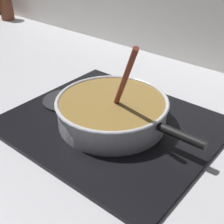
{
  "coord_description": "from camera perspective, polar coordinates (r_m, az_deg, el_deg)",
  "views": [
    {
      "loc": [
        0.55,
        -0.32,
        0.5
      ],
      "look_at": [
        0.09,
        0.24,
        0.05
      ],
      "focal_mm": 49.76,
      "sensor_mm": 36.0,
      "label": 1
    }
  ],
  "objects": [
    {
      "name": "cooking_pan",
      "position": [
        0.85,
        0.06,
        0.26
      ],
      "size": [
        0.43,
        0.31,
        0.26
      ],
      "color": "silver",
      "rests_on": "hob_plate"
    },
    {
      "name": "burner_ring",
      "position": [
        0.87,
        -0.0,
        -1.72
      ],
      "size": [
        0.18,
        0.18,
        0.01
      ],
      "primitive_type": "torus",
      "color": "#592D0C",
      "rests_on": "hob_plate"
    },
    {
      "name": "ground",
      "position": [
        0.82,
        -15.55,
        -8.78
      ],
      "size": [
        2.4,
        1.6,
        0.04
      ],
      "primitive_type": "cube",
      "color": "#B7B7BC"
    },
    {
      "name": "condiment_jar",
      "position": [
        1.97,
        -18.84,
        17.68
      ],
      "size": [
        0.08,
        0.08,
        0.13
      ],
      "color": "brown",
      "rests_on": "ground"
    },
    {
      "name": "hob_plate",
      "position": [
        0.88,
        -0.0,
        -2.26
      ],
      "size": [
        0.56,
        0.48,
        0.01
      ],
      "primitive_type": "cube",
      "color": "black",
      "rests_on": "ground"
    },
    {
      "name": "spare_burner",
      "position": [
        0.98,
        -8.58,
        2.16
      ],
      "size": [
        0.14,
        0.14,
        0.01
      ],
      "primitive_type": "cylinder",
      "color": "#262628",
      "rests_on": "hob_plate"
    }
  ]
}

